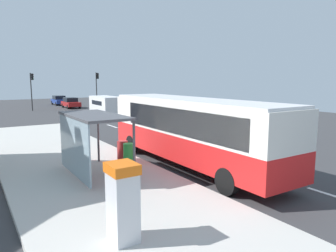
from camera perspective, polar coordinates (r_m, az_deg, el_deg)
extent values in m
cube|color=#38383A|center=(27.80, -10.72, -0.12)|extent=(56.00, 92.00, 0.04)
cube|color=beige|center=(14.59, -16.14, -7.65)|extent=(6.20, 30.00, 0.18)
cube|color=silver|center=(15.44, 12.02, -6.94)|extent=(0.16, 2.20, 0.01)
cube|color=silver|center=(19.19, 1.42, -3.73)|extent=(0.16, 2.20, 0.01)
cube|color=silver|center=(23.41, -5.50, -1.54)|extent=(0.16, 2.20, 0.01)
cube|color=silver|center=(27.89, -10.25, -0.02)|extent=(0.16, 2.20, 0.01)
cube|color=silver|center=(32.52, -13.66, 1.07)|extent=(0.16, 2.20, 0.01)
cube|color=silver|center=(37.25, -16.22, 1.88)|extent=(0.16, 2.20, 0.01)
cube|color=silver|center=(42.04, -18.20, 2.51)|extent=(0.16, 2.20, 0.01)
cube|color=red|center=(14.63, 4.10, -3.32)|extent=(2.56, 11.01, 1.15)
cube|color=silver|center=(14.42, 4.15, 1.74)|extent=(2.56, 11.01, 1.45)
cube|color=silver|center=(14.35, 4.18, 4.82)|extent=(2.43, 10.79, 0.12)
cube|color=black|center=(19.05, -5.72, 3.14)|extent=(2.30, 0.13, 1.22)
cube|color=black|center=(13.33, 1.26, 0.90)|extent=(0.12, 8.58, 1.10)
cylinder|color=black|center=(17.45, -6.63, -3.36)|extent=(0.29, 1.00, 1.00)
cylinder|color=black|center=(18.52, -0.33, -2.61)|extent=(0.29, 1.00, 1.00)
cylinder|color=black|center=(11.34, 10.77, -9.98)|extent=(0.29, 1.00, 1.00)
cylinder|color=black|center=(12.93, 18.15, -7.93)|extent=(0.29, 1.00, 1.00)
cube|color=white|center=(34.28, -11.39, 3.72)|extent=(2.13, 5.25, 1.96)
cube|color=black|center=(34.26, -11.40, 4.28)|extent=(2.12, 3.17, 0.44)
cylinder|color=black|center=(32.85, -8.66, 1.87)|extent=(0.24, 0.69, 0.68)
cylinder|color=black|center=(32.20, -11.61, 1.66)|extent=(0.24, 0.69, 0.68)
cylinder|color=black|center=(36.55, -11.10, 2.47)|extent=(0.24, 0.69, 0.68)
cylinder|color=black|center=(35.97, -13.79, 2.29)|extent=(0.24, 0.69, 0.68)
cube|color=navy|center=(53.90, -19.35, 4.33)|extent=(1.85, 4.42, 0.60)
cube|color=black|center=(54.06, -19.43, 4.98)|extent=(1.61, 2.39, 0.60)
cylinder|color=black|center=(52.66, -18.10, 3.98)|extent=(0.21, 0.64, 0.64)
cylinder|color=black|center=(52.28, -19.84, 3.86)|extent=(0.21, 0.64, 0.64)
cylinder|color=black|center=(55.57, -18.86, 4.15)|extent=(0.21, 0.64, 0.64)
cylinder|color=black|center=(55.21, -20.52, 4.05)|extent=(0.21, 0.64, 0.64)
cube|color=#A51919|center=(47.45, -17.43, 3.92)|extent=(1.85, 4.42, 0.60)
cube|color=black|center=(47.60, -17.52, 4.66)|extent=(1.61, 2.40, 0.60)
cylinder|color=black|center=(46.25, -15.95, 3.50)|extent=(0.21, 0.64, 0.64)
cylinder|color=black|center=(45.82, -17.92, 3.38)|extent=(0.21, 0.64, 0.64)
cylinder|color=black|center=(49.12, -16.94, 3.73)|extent=(0.21, 0.64, 0.64)
cylinder|color=black|center=(48.72, -18.80, 3.61)|extent=(0.21, 0.64, 0.64)
cube|color=silver|center=(7.76, -8.29, -14.59)|extent=(0.60, 0.70, 1.70)
cube|color=orange|center=(7.44, -8.45, -7.69)|extent=(0.66, 0.76, 0.24)
cube|color=black|center=(7.78, -6.22, -12.32)|extent=(0.03, 0.36, 0.44)
cylinder|color=green|center=(14.64, -7.21, -5.04)|extent=(0.52, 0.52, 0.95)
cylinder|color=red|center=(15.26, -8.35, -4.51)|extent=(0.52, 0.52, 0.95)
cylinder|color=#2D2D2D|center=(46.05, -13.01, 6.39)|extent=(0.14, 0.14, 5.13)
cube|color=black|center=(46.11, -12.83, 8.97)|extent=(0.24, 0.28, 0.84)
sphere|color=#360606|center=(46.15, -12.70, 9.32)|extent=(0.16, 0.16, 0.16)
sphere|color=#F2B20C|center=(46.15, -12.69, 8.97)|extent=(0.16, 0.16, 0.16)
sphere|color=black|center=(46.15, -12.68, 8.62)|extent=(0.16, 0.16, 0.16)
cylinder|color=#2D2D2D|center=(44.66, -23.83, 5.73)|extent=(0.14, 0.14, 4.97)
cube|color=black|center=(44.67, -23.70, 8.29)|extent=(0.24, 0.28, 0.84)
sphere|color=#360606|center=(44.69, -23.57, 8.66)|extent=(0.16, 0.16, 0.16)
sphere|color=#3C2C03|center=(44.69, -23.55, 8.30)|extent=(0.16, 0.16, 0.16)
sphere|color=green|center=(44.68, -23.53, 7.94)|extent=(0.16, 0.16, 0.16)
cube|color=#4C4C51|center=(12.89, -13.52, 1.87)|extent=(1.80, 4.00, 0.10)
cube|color=#8CA5B2|center=(12.83, -16.92, -3.73)|extent=(0.06, 3.80, 2.30)
cylinder|color=#4C4C51|center=(11.70, -6.23, -4.72)|extent=(0.10, 0.10, 2.44)
cylinder|color=#4C4C51|center=(15.12, -12.73, -1.87)|extent=(0.10, 0.10, 2.44)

